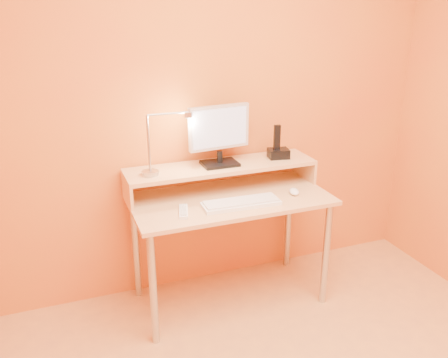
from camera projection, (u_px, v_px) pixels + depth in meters
name	position (u px, v px, depth m)	size (l,w,h in m)	color
wall_back	(212.00, 101.00, 2.95)	(3.00, 0.04, 2.50)	orange
desk_leg_fl	(153.00, 290.00, 2.59)	(0.04, 0.04, 0.69)	#B3B3B6
desk_leg_fr	(326.00, 254.00, 2.95)	(0.04, 0.04, 0.69)	#B3B3B6
desk_leg_bl	(136.00, 248.00, 3.02)	(0.04, 0.04, 0.69)	#B3B3B6
desk_leg_br	(288.00, 222.00, 3.39)	(0.04, 0.04, 0.69)	#B3B3B6
desk_lower	(230.00, 199.00, 2.86)	(1.20, 0.60, 0.03)	tan
shelf_riser_left	(127.00, 191.00, 2.77)	(0.02, 0.30, 0.14)	tan
shelf_riser_right	(304.00, 168.00, 3.16)	(0.02, 0.30, 0.14)	tan
desk_shelf	(221.00, 167.00, 2.94)	(1.20, 0.30, 0.03)	tan
monitor_foot	(220.00, 164.00, 2.93)	(0.22, 0.16, 0.02)	black
monitor_neck	(220.00, 157.00, 2.91)	(0.04, 0.04, 0.07)	black
monitor_panel	(219.00, 127.00, 2.86)	(0.39, 0.04, 0.27)	silver
monitor_back	(218.00, 126.00, 2.88)	(0.35, 0.01, 0.23)	black
monitor_screen	(220.00, 128.00, 2.84)	(0.36, 0.00, 0.23)	silver
lamp_base	(150.00, 173.00, 2.75)	(0.10, 0.10, 0.03)	#B3B3B6
lamp_post	(149.00, 144.00, 2.69)	(0.01, 0.01, 0.33)	#B3B3B6
lamp_arm	(168.00, 114.00, 2.67)	(0.01, 0.01, 0.24)	#B3B3B6
lamp_head	(188.00, 115.00, 2.72)	(0.04, 0.04, 0.03)	#B3B3B6
lamp_bulb	(188.00, 117.00, 2.72)	(0.03, 0.03, 0.00)	#FFEAC6
phone_dock	(278.00, 153.00, 3.06)	(0.13, 0.10, 0.06)	black
phone_handset	(277.00, 137.00, 3.01)	(0.04, 0.03, 0.16)	black
phone_led	(288.00, 155.00, 3.03)	(0.01, 0.00, 0.04)	#3948FF
keyboard	(241.00, 204.00, 2.74)	(0.46, 0.15, 0.02)	white
mouse	(294.00, 192.00, 2.90)	(0.06, 0.10, 0.03)	white
remote_control	(183.00, 212.00, 2.64)	(0.05, 0.18, 0.02)	white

